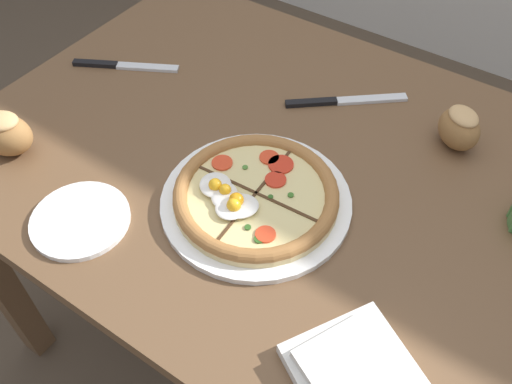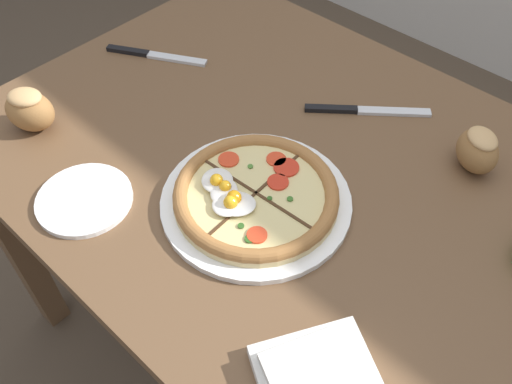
{
  "view_description": "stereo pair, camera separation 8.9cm",
  "coord_description": "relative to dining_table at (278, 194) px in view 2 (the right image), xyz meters",
  "views": [
    {
      "loc": [
        0.38,
        -0.6,
        1.43
      ],
      "look_at": [
        0.05,
        -0.12,
        0.76
      ],
      "focal_mm": 38.0,
      "sensor_mm": 36.0,
      "label": 1
    },
    {
      "loc": [
        0.45,
        -0.55,
        1.43
      ],
      "look_at": [
        0.05,
        -0.12,
        0.76
      ],
      "focal_mm": 38.0,
      "sensor_mm": 36.0,
      "label": 2
    }
  ],
  "objects": [
    {
      "name": "ground_plane",
      "position": [
        0.0,
        0.0,
        -0.62
      ],
      "size": [
        12.0,
        12.0,
        0.0
      ],
      "primitive_type": "plane",
      "color": "brown"
    },
    {
      "name": "dining_table",
      "position": [
        0.0,
        0.0,
        0.0
      ],
      "size": [
        1.12,
        0.85,
        0.73
      ],
      "color": "brown",
      "rests_on": "ground_plane"
    },
    {
      "name": "pizza",
      "position": [
        0.05,
        -0.12,
        0.13
      ],
      "size": [
        0.32,
        0.32,
        0.05
      ],
      "color": "white",
      "rests_on": "dining_table"
    },
    {
      "name": "bread_piece_near",
      "position": [
        -0.39,
        -0.26,
        0.15
      ],
      "size": [
        0.12,
        0.1,
        0.08
      ],
      "rotation": [
        0.0,
        0.0,
        0.45
      ],
      "color": "#A3703D",
      "rests_on": "dining_table"
    },
    {
      "name": "bread_piece_mid",
      "position": [
        0.27,
        0.21,
        0.15
      ],
      "size": [
        0.11,
        0.1,
        0.08
      ],
      "rotation": [
        0.0,
        0.0,
        2.51
      ],
      "color": "olive",
      "rests_on": "dining_table"
    },
    {
      "name": "knife_main",
      "position": [
        -0.4,
        0.04,
        0.11
      ],
      "size": [
        0.21,
        0.13,
        0.01
      ],
      "rotation": [
        0.0,
        0.0,
        0.5
      ],
      "color": "silver",
      "rests_on": "dining_table"
    },
    {
      "name": "knife_spare",
      "position": [
        0.05,
        0.21,
        0.11
      ],
      "size": [
        0.2,
        0.17,
        0.01
      ],
      "rotation": [
        0.0,
        0.0,
        0.69
      ],
      "color": "silver",
      "rests_on": "dining_table"
    },
    {
      "name": "side_saucer",
      "position": [
        -0.17,
        -0.31,
        0.11
      ],
      "size": [
        0.16,
        0.16,
        0.01
      ],
      "color": "white",
      "rests_on": "dining_table"
    }
  ]
}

